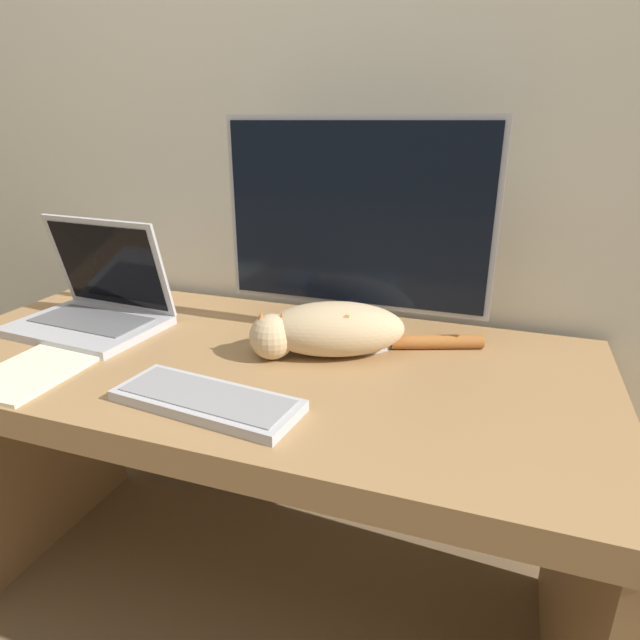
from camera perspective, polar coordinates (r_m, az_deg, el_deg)
name	(u,v)px	position (r m, az deg, el deg)	size (l,w,h in m)	color
wall_back	(315,78)	(1.46, -0.53, 24.37)	(6.40, 0.06, 2.60)	beige
desk	(255,416)	(1.25, -6.98, -10.09)	(1.49, 0.71, 0.72)	#A37A4C
monitor	(355,232)	(1.21, 3.79, 9.32)	(0.61, 0.23, 0.50)	#B2B2B7
laptop	(94,306)	(1.44, -22.94, 1.37)	(0.36, 0.28, 0.26)	#B7B7BC
external_keyboard	(207,400)	(0.99, -11.98, -8.37)	(0.36, 0.17, 0.02)	#BCBCC1
cat	(330,329)	(1.16, 1.03, -0.95)	(0.48, 0.28, 0.12)	#D1B284
paper_notepad	(31,372)	(1.24, -28.48, -4.90)	(0.18, 0.24, 0.01)	#F4EFC6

